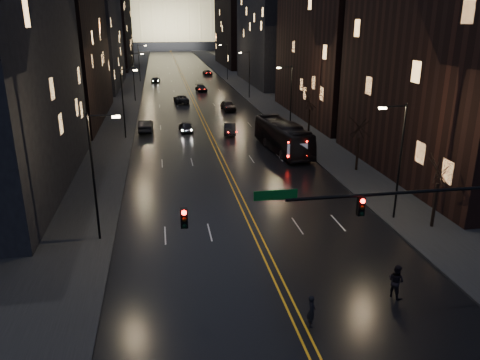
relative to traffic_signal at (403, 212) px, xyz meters
name	(u,v)px	position (x,y,z in m)	size (l,w,h in m)	color
ground	(291,307)	(-5.91, 0.00, -5.10)	(900.00, 900.00, 0.00)	black
road	(179,69)	(-5.91, 130.00, -5.09)	(20.00, 320.00, 0.02)	black
sidewalk_left	(133,70)	(-19.91, 130.00, -5.02)	(8.00, 320.00, 0.16)	black
sidewalk_right	(223,68)	(8.09, 130.00, -5.02)	(8.00, 320.00, 0.16)	black
center_line	(179,69)	(-5.91, 130.00, -5.08)	(0.62, 320.00, 0.01)	orange
building_left_mid	(53,25)	(-26.91, 54.00, 8.90)	(12.00, 30.00, 28.00)	black
building_left_far	(91,42)	(-26.91, 92.00, 4.90)	(12.00, 34.00, 20.00)	black
building_left_dist	(110,29)	(-26.91, 140.00, 6.90)	(12.00, 40.00, 24.00)	black
building_right_near	(457,50)	(15.09, 20.00, 6.90)	(12.00, 26.00, 24.00)	black
building_right_mid	(274,27)	(15.09, 92.00, 7.90)	(12.00, 34.00, 26.00)	black
building_right_dist	(240,32)	(15.09, 140.00, 5.90)	(12.00, 40.00, 22.00)	black
capitol	(168,15)	(-5.91, 250.00, 12.05)	(90.00, 50.00, 58.50)	black
traffic_signal	(403,212)	(0.00, 0.00, 0.00)	(17.29, 0.45, 7.00)	black
streetlamp_right_near	(398,156)	(4.91, 10.00, -0.02)	(2.13, 0.25, 9.00)	black
streetlamp_left_near	(96,171)	(-16.72, 10.00, -0.02)	(2.13, 0.25, 9.00)	black
streetlamp_right_mid	(290,95)	(4.91, 40.00, -0.02)	(2.13, 0.25, 9.00)	black
streetlamp_left_mid	(124,100)	(-16.72, 40.00, -0.02)	(2.13, 0.25, 9.00)	black
streetlamp_right_far	(248,72)	(4.91, 70.00, -0.02)	(2.13, 0.25, 9.00)	black
streetlamp_left_far	(134,74)	(-16.72, 70.00, -0.02)	(2.13, 0.25, 9.00)	black
streetlamp_right_dist	(227,60)	(4.91, 100.00, -0.02)	(2.13, 0.25, 9.00)	black
streetlamp_left_dist	(140,61)	(-16.72, 100.00, -0.02)	(2.13, 0.25, 9.00)	black
tree_right_near	(440,170)	(7.09, 8.00, -0.58)	(2.40, 2.40, 6.65)	black
tree_right_mid	(360,128)	(7.09, 22.00, -0.58)	(2.40, 2.40, 6.65)	black
tree_right_far	(310,101)	(7.09, 38.00, -0.58)	(2.40, 2.40, 6.65)	black
bus	(283,137)	(1.65, 30.79, -3.36)	(2.93, 12.53, 3.49)	black
oncoming_car_a	(186,127)	(-8.95, 42.80, -4.40)	(1.67, 4.15, 1.42)	black
oncoming_car_b	(146,126)	(-14.41, 43.89, -4.27)	(1.75, 5.03, 1.66)	black
oncoming_car_c	(181,99)	(-8.41, 66.88, -4.37)	(2.43, 5.28, 1.47)	black
oncoming_car_d	(156,80)	(-13.13, 97.81, -4.43)	(1.90, 4.67, 1.36)	black
receding_car_a	(230,129)	(-3.16, 40.42, -4.37)	(1.55, 4.43, 1.46)	black
receding_car_b	(228,105)	(-0.89, 57.85, -4.28)	(1.95, 4.85, 1.65)	black
receding_car_c	(201,88)	(-3.41, 80.79, -4.40)	(1.97, 4.84, 1.40)	black
receding_car_d	(208,73)	(1.28, 112.71, -4.45)	(2.16, 4.68, 1.30)	black
pedestrian_a	(311,311)	(-5.35, -1.75, -4.24)	(0.63, 0.41, 1.73)	black
pedestrian_b	(396,281)	(0.06, 0.00, -4.12)	(0.96, 0.52, 1.97)	black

